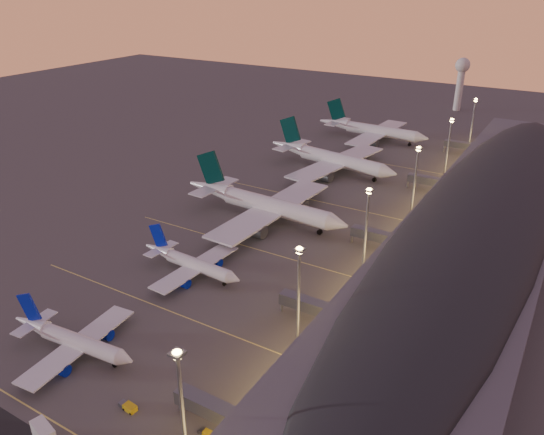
{
  "coord_description": "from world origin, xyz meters",
  "views": [
    {
      "loc": [
        82.67,
        -88.82,
        78.68
      ],
      "look_at": [
        2.0,
        45.0,
        7.0
      ],
      "focal_mm": 35.0,
      "sensor_mm": 36.0,
      "label": 1
    }
  ],
  "objects_px": {
    "airliner_wide_mid": "(330,158)",
    "airliner_wide_far": "(372,130)",
    "airliner_narrow_north": "(191,263)",
    "catering_truck_a": "(45,434)",
    "baggage_tug_a": "(128,407)",
    "airliner_narrow_south": "(72,340)",
    "radar_tower": "(461,75)",
    "baggage_tug_b": "(207,433)",
    "airliner_wide_near": "(263,204)"
  },
  "relations": [
    {
      "from": "airliner_wide_far",
      "to": "catering_truck_a",
      "type": "bearing_deg",
      "value": -81.66
    },
    {
      "from": "airliner_narrow_south",
      "to": "radar_tower",
      "type": "relative_size",
      "value": 1.08
    },
    {
      "from": "airliner_narrow_south",
      "to": "airliner_wide_near",
      "type": "height_order",
      "value": "airliner_wide_near"
    },
    {
      "from": "airliner_wide_far",
      "to": "catering_truck_a",
      "type": "height_order",
      "value": "airliner_wide_far"
    },
    {
      "from": "airliner_wide_mid",
      "to": "catering_truck_a",
      "type": "height_order",
      "value": "airliner_wide_mid"
    },
    {
      "from": "baggage_tug_b",
      "to": "airliner_narrow_north",
      "type": "bearing_deg",
      "value": 130.84
    },
    {
      "from": "airliner_wide_near",
      "to": "baggage_tug_a",
      "type": "bearing_deg",
      "value": -71.72
    },
    {
      "from": "airliner_wide_far",
      "to": "baggage_tug_a",
      "type": "relative_size",
      "value": 14.34
    },
    {
      "from": "airliner_wide_mid",
      "to": "airliner_wide_far",
      "type": "relative_size",
      "value": 1.07
    },
    {
      "from": "airliner_narrow_north",
      "to": "catering_truck_a",
      "type": "relative_size",
      "value": 5.35
    },
    {
      "from": "airliner_narrow_south",
      "to": "baggage_tug_b",
      "type": "relative_size",
      "value": 10.59
    },
    {
      "from": "baggage_tug_b",
      "to": "catering_truck_a",
      "type": "xyz_separation_m",
      "value": [
        -24.72,
        -16.51,
        1.2
      ]
    },
    {
      "from": "airliner_wide_mid",
      "to": "airliner_wide_far",
      "type": "distance_m",
      "value": 54.67
    },
    {
      "from": "airliner_wide_far",
      "to": "airliner_narrow_south",
      "type": "bearing_deg",
      "value": -85.8
    },
    {
      "from": "catering_truck_a",
      "to": "airliner_wide_near",
      "type": "bearing_deg",
      "value": 113.5
    },
    {
      "from": "catering_truck_a",
      "to": "airliner_wide_mid",
      "type": "bearing_deg",
      "value": 110.67
    },
    {
      "from": "airliner_narrow_north",
      "to": "baggage_tug_b",
      "type": "height_order",
      "value": "airliner_narrow_north"
    },
    {
      "from": "radar_tower",
      "to": "airliner_wide_far",
      "type": "bearing_deg",
      "value": -103.77
    },
    {
      "from": "radar_tower",
      "to": "catering_truck_a",
      "type": "xyz_separation_m",
      "value": [
        -0.41,
        -308.83,
        -20.23
      ]
    },
    {
      "from": "airliner_narrow_south",
      "to": "catering_truck_a",
      "type": "height_order",
      "value": "airliner_narrow_south"
    },
    {
      "from": "airliner_narrow_north",
      "to": "baggage_tug_a",
      "type": "height_order",
      "value": "airliner_narrow_north"
    },
    {
      "from": "airliner_narrow_north",
      "to": "airliner_wide_near",
      "type": "relative_size",
      "value": 0.53
    },
    {
      "from": "airliner_wide_mid",
      "to": "catering_truck_a",
      "type": "distance_m",
      "value": 164.77
    },
    {
      "from": "radar_tower",
      "to": "baggage_tug_a",
      "type": "xyz_separation_m",
      "value": [
        6.89,
        -295.1,
        -21.31
      ]
    },
    {
      "from": "airliner_narrow_north",
      "to": "airliner_wide_near",
      "type": "distance_m",
      "value": 42.96
    },
    {
      "from": "airliner_narrow_south",
      "to": "baggage_tug_b",
      "type": "height_order",
      "value": "airliner_narrow_south"
    },
    {
      "from": "airliner_wide_near",
      "to": "radar_tower",
      "type": "xyz_separation_m",
      "value": [
        18.33,
        204.17,
        16.38
      ]
    },
    {
      "from": "airliner_narrow_north",
      "to": "airliner_wide_far",
      "type": "bearing_deg",
      "value": 95.38
    },
    {
      "from": "radar_tower",
      "to": "catering_truck_a",
      "type": "distance_m",
      "value": 309.49
    },
    {
      "from": "airliner_wide_far",
      "to": "baggage_tug_b",
      "type": "xyz_separation_m",
      "value": [
        46.52,
        -201.67,
        -4.56
      ]
    },
    {
      "from": "airliner_wide_mid",
      "to": "baggage_tug_a",
      "type": "height_order",
      "value": "airliner_wide_mid"
    },
    {
      "from": "airliner_narrow_north",
      "to": "airliner_wide_far",
      "type": "distance_m",
      "value": 156.5
    },
    {
      "from": "airliner_narrow_south",
      "to": "airliner_wide_near",
      "type": "bearing_deg",
      "value": 85.93
    },
    {
      "from": "airliner_narrow_north",
      "to": "airliner_wide_mid",
      "type": "xyz_separation_m",
      "value": [
        -4.06,
        101.74,
        2.09
      ]
    },
    {
      "from": "airliner_wide_far",
      "to": "catering_truck_a",
      "type": "xyz_separation_m",
      "value": [
        21.8,
        -218.18,
        -3.36
      ]
    },
    {
      "from": "airliner_wide_far",
      "to": "catering_truck_a",
      "type": "distance_m",
      "value": 219.29
    },
    {
      "from": "airliner_narrow_north",
      "to": "baggage_tug_b",
      "type": "distance_m",
      "value": 60.76
    },
    {
      "from": "airliner_narrow_north",
      "to": "baggage_tug_b",
      "type": "xyz_separation_m",
      "value": [
        40.39,
        -45.3,
        -2.84
      ]
    },
    {
      "from": "airliner_wide_near",
      "to": "airliner_wide_far",
      "type": "height_order",
      "value": "airliner_wide_near"
    },
    {
      "from": "airliner_narrow_north",
      "to": "catering_truck_a",
      "type": "bearing_deg",
      "value": -72.65
    },
    {
      "from": "airliner_wide_near",
      "to": "baggage_tug_b",
      "type": "bearing_deg",
      "value": -61.41
    },
    {
      "from": "catering_truck_a",
      "to": "airliner_narrow_north",
      "type": "bearing_deg",
      "value": 118.01
    },
    {
      "from": "radar_tower",
      "to": "baggage_tug_b",
      "type": "relative_size",
      "value": 9.84
    },
    {
      "from": "airliner_narrow_north",
      "to": "radar_tower",
      "type": "relative_size",
      "value": 1.09
    },
    {
      "from": "airliner_wide_mid",
      "to": "radar_tower",
      "type": "height_order",
      "value": "radar_tower"
    },
    {
      "from": "airliner_wide_far",
      "to": "baggage_tug_a",
      "type": "xyz_separation_m",
      "value": [
        29.1,
        -204.45,
        -4.45
      ]
    },
    {
      "from": "airliner_wide_mid",
      "to": "baggage_tug_b",
      "type": "relative_size",
      "value": 19.71
    },
    {
      "from": "airliner_wide_far",
      "to": "radar_tower",
      "type": "height_order",
      "value": "radar_tower"
    },
    {
      "from": "airliner_wide_mid",
      "to": "baggage_tug_b",
      "type": "xyz_separation_m",
      "value": [
        44.44,
        -147.04,
        -4.93
      ]
    },
    {
      "from": "airliner_narrow_north",
      "to": "airliner_wide_mid",
      "type": "relative_size",
      "value": 0.55
    }
  ]
}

